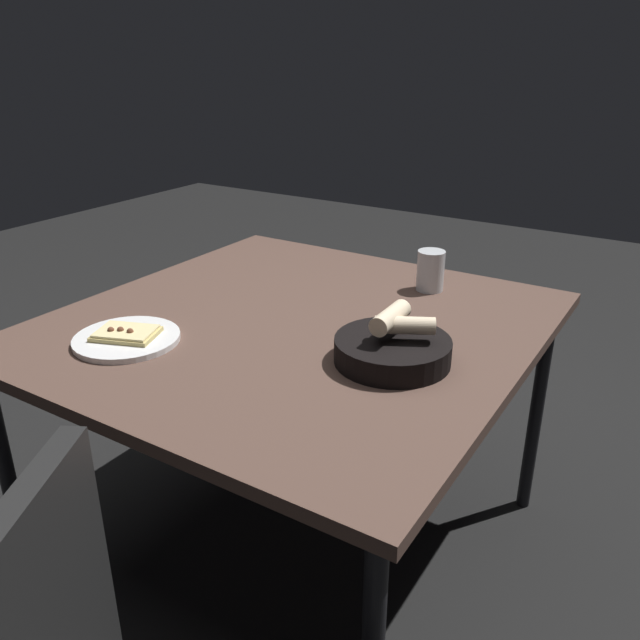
% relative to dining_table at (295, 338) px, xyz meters
% --- Properties ---
extents(ground, '(8.00, 8.00, 0.00)m').
position_rel_dining_table_xyz_m(ground, '(0.00, 0.00, -0.67)').
color(ground, black).
extents(dining_table, '(1.16, 1.19, 0.72)m').
position_rel_dining_table_xyz_m(dining_table, '(0.00, 0.00, 0.00)').
color(dining_table, brown).
rests_on(dining_table, ground).
extents(pizza_plate, '(0.25, 0.25, 0.04)m').
position_rel_dining_table_xyz_m(pizza_plate, '(-0.26, -0.32, 0.06)').
color(pizza_plate, white).
rests_on(pizza_plate, dining_table).
extents(bread_basket, '(0.26, 0.26, 0.12)m').
position_rel_dining_table_xyz_m(bread_basket, '(0.32, -0.08, 0.08)').
color(bread_basket, black).
rests_on(bread_basket, dining_table).
extents(beer_glass, '(0.08, 0.08, 0.12)m').
position_rel_dining_table_xyz_m(beer_glass, '(0.20, 0.39, 0.10)').
color(beer_glass, silver).
rests_on(beer_glass, dining_table).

